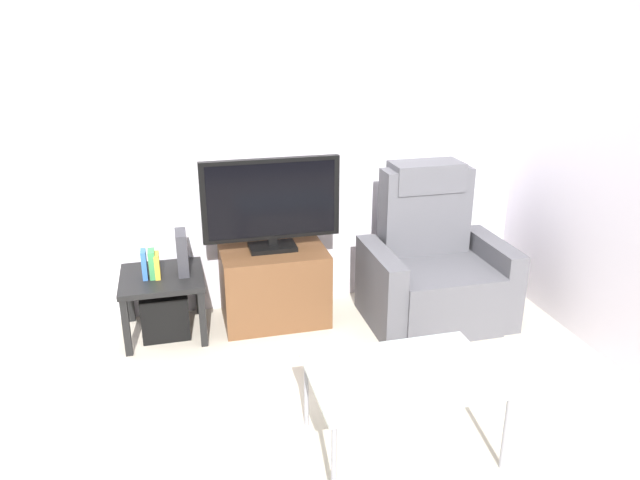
# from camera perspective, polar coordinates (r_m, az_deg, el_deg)

# --- Properties ---
(ground_plane) EXTENTS (6.40, 6.40, 0.00)m
(ground_plane) POSITION_cam_1_polar(r_m,az_deg,el_deg) (3.67, -0.56, -13.22)
(ground_plane) COLOR beige
(wall_back) EXTENTS (6.40, 0.06, 2.60)m
(wall_back) POSITION_cam_1_polar(r_m,az_deg,el_deg) (4.22, -4.30, 10.40)
(wall_back) COLOR silver
(wall_back) RESTS_ON ground
(wall_side) EXTENTS (0.06, 4.48, 2.60)m
(wall_side) POSITION_cam_1_polar(r_m,az_deg,el_deg) (4.01, 26.73, 7.72)
(wall_side) COLOR silver
(wall_side) RESTS_ON ground
(tv_stand) EXTENTS (0.72, 0.49, 0.53)m
(tv_stand) POSITION_cam_1_polar(r_m,az_deg,el_deg) (4.23, -4.37, -4.29)
(tv_stand) COLOR brown
(tv_stand) RESTS_ON ground
(television) EXTENTS (0.93, 0.20, 0.64)m
(television) POSITION_cam_1_polar(r_m,az_deg,el_deg) (4.04, -4.65, 3.57)
(television) COLOR black
(television) RESTS_ON tv_stand
(recliner_armchair) EXTENTS (0.98, 0.78, 1.08)m
(recliner_armchair) POSITION_cam_1_polar(r_m,az_deg,el_deg) (4.32, 10.71, -2.57)
(recliner_armchair) COLOR #515156
(recliner_armchair) RESTS_ON ground
(side_table) EXTENTS (0.54, 0.54, 0.43)m
(side_table) POSITION_cam_1_polar(r_m,az_deg,el_deg) (4.14, -14.74, -4.09)
(side_table) COLOR black
(side_table) RESTS_ON ground
(subwoofer_box) EXTENTS (0.31, 0.31, 0.31)m
(subwoofer_box) POSITION_cam_1_polar(r_m,az_deg,el_deg) (4.23, -14.48, -6.65)
(subwoofer_box) COLOR black
(subwoofer_box) RESTS_ON ground
(book_leftmost) EXTENTS (0.03, 0.10, 0.19)m
(book_leftmost) POSITION_cam_1_polar(r_m,az_deg,el_deg) (4.06, -16.35, -2.24)
(book_leftmost) COLOR #3366B2
(book_leftmost) RESTS_ON side_table
(book_middle) EXTENTS (0.04, 0.11, 0.19)m
(book_middle) POSITION_cam_1_polar(r_m,az_deg,el_deg) (4.06, -15.65, -2.21)
(book_middle) COLOR #388C4C
(book_middle) RESTS_ON side_table
(book_rightmost) EXTENTS (0.03, 0.12, 0.16)m
(book_rightmost) POSITION_cam_1_polar(r_m,az_deg,el_deg) (4.07, -15.21, -2.34)
(book_rightmost) COLOR gold
(book_rightmost) RESTS_ON side_table
(game_console) EXTENTS (0.07, 0.20, 0.29)m
(game_console) POSITION_cam_1_polar(r_m,az_deg,el_deg) (4.07, -12.97, -1.16)
(game_console) COLOR #333338
(game_console) RESTS_ON side_table
(coffee_table) EXTENTS (0.90, 0.60, 0.43)m
(coffee_table) POSITION_cam_1_polar(r_m,az_deg,el_deg) (3.01, 7.87, -12.78)
(coffee_table) COLOR #B2C6C1
(coffee_table) RESTS_ON ground
(cell_phone) EXTENTS (0.14, 0.16, 0.01)m
(cell_phone) POSITION_cam_1_polar(r_m,az_deg,el_deg) (2.94, 5.42, -12.80)
(cell_phone) COLOR #B7B7BC
(cell_phone) RESTS_ON coffee_table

